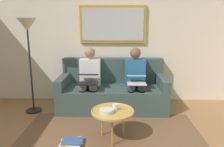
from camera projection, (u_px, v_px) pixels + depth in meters
name	position (u px, v px, depth m)	size (l,w,h in m)	color
wall_rear	(113.00, 37.00, 4.42)	(6.00, 0.12, 2.60)	beige
area_rug	(111.00, 140.00, 3.00)	(2.60, 1.80, 0.01)	brown
couch	(113.00, 91.00, 4.17)	(1.96, 0.90, 0.90)	#384C47
framed_mirror	(113.00, 24.00, 4.27)	(1.29, 0.05, 0.72)	#B7892D
coffee_table	(113.00, 112.00, 2.96)	(0.59, 0.59, 0.43)	tan
cup	(115.00, 107.00, 2.96)	(0.07, 0.07, 0.09)	silver
bowl	(107.00, 111.00, 2.88)	(0.19, 0.19, 0.05)	beige
person_left	(135.00, 77.00, 4.03)	(0.38, 0.58, 1.14)	#235B84
laptop_silver	(136.00, 79.00, 3.78)	(0.32, 0.34, 0.14)	silver
person_right	(90.00, 77.00, 4.04)	(0.38, 0.58, 1.14)	silver
laptop_black	(88.00, 79.00, 3.81)	(0.35, 0.38, 0.16)	black
magazine_stack	(72.00, 142.00, 2.91)	(0.32, 0.28, 0.04)	red
standing_lamp	(28.00, 35.00, 3.70)	(0.32, 0.32, 1.66)	black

